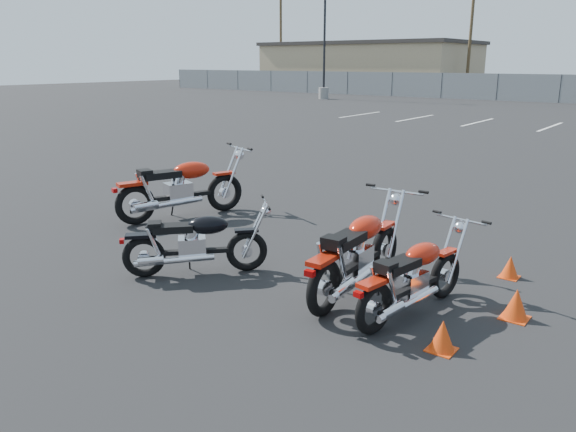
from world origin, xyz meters
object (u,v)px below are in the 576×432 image
Objects in this scene: motorcycle_front_red at (181,188)px; motorcycle_rear_red at (413,278)px; motorcycle_second_black at (195,243)px; motorcycle_third_red at (358,253)px.

motorcycle_front_red is 4.97m from motorcycle_rear_red.
motorcycle_second_black is at bearing -38.71° from motorcycle_front_red.
motorcycle_third_red is at bearing 20.75° from motorcycle_second_black.
motorcycle_front_red is at bearing 166.31° from motorcycle_third_red.
motorcycle_third_red is at bearing 168.40° from motorcycle_rear_red.
motorcycle_front_red reaches higher than motorcycle_rear_red.
motorcycle_second_black is 0.86× the size of motorcycle_rear_red.
motorcycle_front_red reaches higher than motorcycle_second_black.
motorcycle_third_red is 0.79m from motorcycle_rear_red.
motorcycle_second_black is at bearing -159.25° from motorcycle_third_red.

